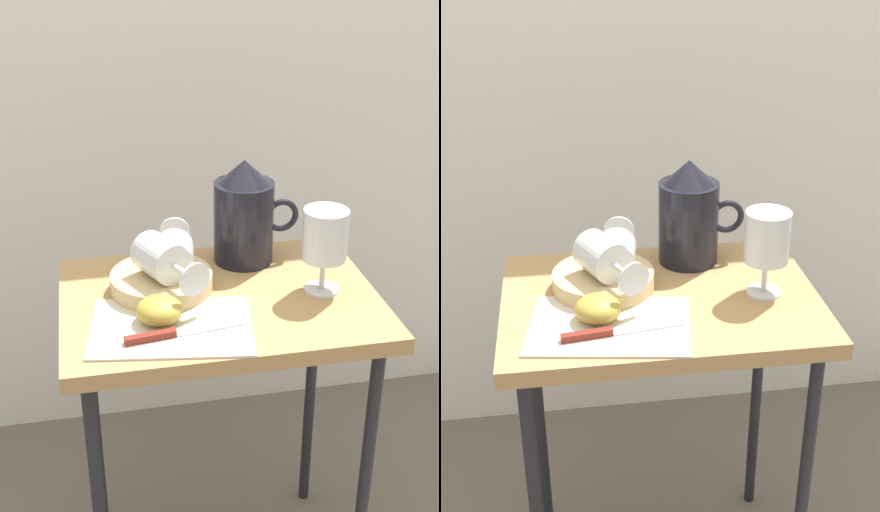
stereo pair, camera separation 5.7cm
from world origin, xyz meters
TOP-DOWN VIEW (x-y plane):
  - curtain_drape at (0.00, 0.60)m, footprint 2.40×0.03m
  - table at (0.00, 0.00)m, footprint 0.57×0.41m
  - linen_napkin at (-0.10, -0.09)m, footprint 0.29×0.23m
  - basket_tray at (-0.10, 0.04)m, footprint 0.19×0.19m
  - pitcher at (0.08, 0.14)m, footprint 0.17×0.12m
  - wine_glass_upright at (0.19, -0.02)m, footprint 0.08×0.08m
  - wine_glass_tipped_near at (-0.10, 0.02)m, footprint 0.13×0.16m
  - wine_glass_tipped_far at (-0.07, 0.05)m, footprint 0.09×0.15m
  - apple_half_left at (-0.12, -0.07)m, footprint 0.08×0.08m
  - knife at (-0.11, -0.12)m, footprint 0.21×0.04m

SIDE VIEW (x-z plane):
  - table at x=0.00m, z-range 0.27..0.95m
  - linen_napkin at x=-0.10m, z-range 0.68..0.69m
  - knife at x=-0.11m, z-range 0.69..0.70m
  - basket_tray at x=-0.10m, z-range 0.68..0.72m
  - apple_half_left at x=-0.12m, z-range 0.69..0.73m
  - wine_glass_tipped_far at x=-0.07m, z-range 0.72..0.79m
  - wine_glass_tipped_near at x=-0.10m, z-range 0.72..0.80m
  - pitcher at x=0.08m, z-range 0.67..0.87m
  - wine_glass_upright at x=0.19m, z-range 0.71..0.87m
  - curtain_drape at x=0.00m, z-range 0.00..1.96m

